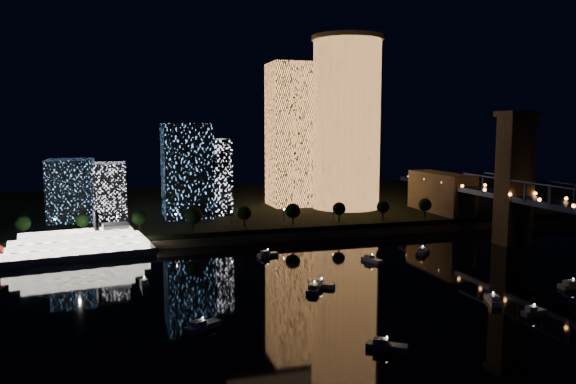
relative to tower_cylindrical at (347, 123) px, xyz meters
name	(u,v)px	position (x,y,z in m)	size (l,w,h in m)	color
ground	(428,298)	(-28.02, -124.72, -45.80)	(520.00, 520.00, 0.00)	black
far_bank	(271,205)	(-28.02, 35.28, -43.30)	(420.00, 160.00, 5.00)	black
seawall	(321,234)	(-28.02, -42.72, -44.30)	(420.00, 6.00, 3.00)	#6B5E4C
tower_cylindrical	(347,123)	(0.00, 0.00, 0.00)	(34.00, 34.00, 81.34)	#EA914B
tower_rectangular	(292,135)	(-22.50, 16.11, -5.82)	(21.98, 21.98, 69.94)	#EA914B
midrise_blocks	(158,179)	(-88.69, -0.01, -24.32)	(76.59, 30.49, 40.64)	white
riverboat	(70,247)	(-121.27, -53.30, -41.60)	(55.35, 19.22, 16.37)	silver
motorboats	(369,286)	(-39.02, -112.48, -44.98)	(119.73, 90.36, 2.78)	silver
esplanade_trees	(242,213)	(-58.83, -36.72, -35.33)	(165.67, 6.73, 8.87)	black
street_lamps	(231,215)	(-62.02, -30.72, -36.77)	(132.70, 0.70, 5.65)	black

